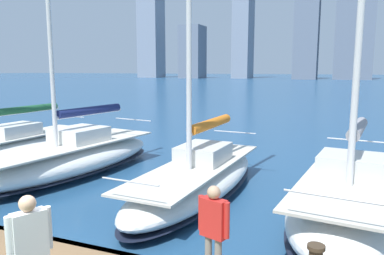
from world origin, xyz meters
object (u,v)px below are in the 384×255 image
(sailboat_grey, at_px, (350,202))
(sailboat_navy, at_px, (71,157))
(person_red_shirt, at_px, (214,224))
(sailboat_orange, at_px, (198,176))
(sailboat_forest, at_px, (6,146))
(person_white_shirt, at_px, (30,243))

(sailboat_grey, height_order, sailboat_navy, sailboat_grey)
(sailboat_grey, xyz_separation_m, person_red_shirt, (2.13, 4.34, 0.80))
(sailboat_orange, xyz_separation_m, sailboat_forest, (9.76, -1.32, -0.03))
(sailboat_navy, bearing_deg, sailboat_orange, 174.64)
(sailboat_forest, height_order, person_white_shirt, sailboat_forest)
(person_white_shirt, relative_size, person_red_shirt, 1.07)
(sailboat_navy, height_order, person_white_shirt, sailboat_navy)
(sailboat_grey, distance_m, sailboat_forest, 14.44)
(sailboat_orange, height_order, sailboat_navy, sailboat_orange)
(sailboat_orange, height_order, person_red_shirt, sailboat_orange)
(sailboat_forest, xyz_separation_m, person_red_shirt, (-12.11, 6.73, 0.96))
(sailboat_navy, distance_m, person_white_shirt, 9.54)
(sailboat_navy, relative_size, person_white_shirt, 6.19)
(sailboat_grey, height_order, sailboat_orange, sailboat_grey)
(sailboat_navy, xyz_separation_m, person_white_shirt, (-5.67, 7.62, 0.95))
(sailboat_orange, relative_size, person_red_shirt, 7.60)
(person_red_shirt, bearing_deg, sailboat_orange, -66.52)
(person_white_shirt, bearing_deg, sailboat_navy, -53.36)
(sailboat_grey, relative_size, sailboat_forest, 1.11)
(sailboat_navy, distance_m, sailboat_forest, 4.37)
(person_white_shirt, height_order, person_red_shirt, person_white_shirt)
(sailboat_navy, height_order, sailboat_forest, sailboat_forest)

